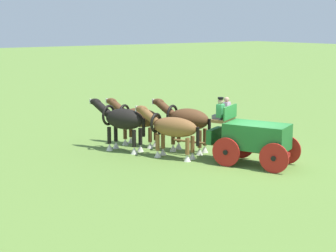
% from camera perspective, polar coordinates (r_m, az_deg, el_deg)
% --- Properties ---
extents(ground_plane, '(220.00, 220.00, 0.00)m').
position_cam_1_polar(ground_plane, '(22.26, 9.38, -4.12)').
color(ground_plane, olive).
extents(show_wagon, '(5.33, 3.09, 2.74)m').
position_cam_1_polar(show_wagon, '(22.05, 9.06, -1.11)').
color(show_wagon, '#236B2D').
rests_on(show_wagon, ground).
extents(draft_horse_rear_near, '(2.97, 1.76, 2.16)m').
position_cam_1_polar(draft_horse_rear_near, '(22.87, 0.40, -0.22)').
color(draft_horse_rear_near, brown).
rests_on(draft_horse_rear_near, ground).
extents(draft_horse_rear_off, '(2.85, 1.74, 2.32)m').
position_cam_1_polar(draft_horse_rear_off, '(23.96, 1.97, 0.61)').
color(draft_horse_rear_off, brown).
rests_on(draft_horse_rear_off, ground).
extents(draft_horse_lead_near, '(2.86, 1.74, 2.30)m').
position_cam_1_polar(draft_horse_lead_near, '(24.20, -4.94, 0.63)').
color(draft_horse_lead_near, black).
rests_on(draft_horse_lead_near, ground).
extents(draft_horse_lead_off, '(2.91, 1.75, 2.16)m').
position_cam_1_polar(draft_horse_lead_off, '(25.29, -3.27, 0.83)').
color(draft_horse_lead_off, brown).
rests_on(draft_horse_lead_off, ground).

